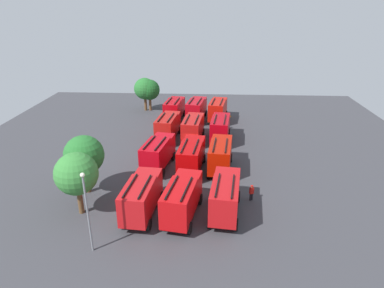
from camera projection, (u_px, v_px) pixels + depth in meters
The scene contains 22 objects.
ground_plane at pixel (192, 153), 46.29m from camera, with size 66.14×66.14×0.00m, color #38383D.
fire_truck_0 at pixel (225, 195), 32.08m from camera, with size 7.43×3.40×3.88m.
fire_truck_1 at pixel (220, 154), 40.81m from camera, with size 7.39×3.29×3.88m.
fire_truck_2 at pixel (220, 127), 49.65m from camera, with size 7.40×3.32×3.88m.
fire_truck_3 at pixel (218, 109), 58.31m from camera, with size 7.48×3.58×3.88m.
fire_truck_4 at pixel (182, 198), 31.66m from camera, with size 7.50×3.68×3.88m.
fire_truck_5 at pixel (191, 155), 40.58m from camera, with size 7.41×3.34×3.88m.
fire_truck_6 at pixel (193, 128), 49.62m from camera, with size 7.40×3.30×3.88m.
fire_truck_7 at pixel (196, 108), 58.73m from camera, with size 7.49×3.62×3.88m.
fire_truck_8 at pixel (142, 196), 32.00m from camera, with size 7.38×3.24×3.88m.
fire_truck_9 at pixel (158, 152), 41.43m from camera, with size 7.50×3.69×3.88m.
fire_truck_10 at pixel (168, 126), 50.41m from camera, with size 7.43×3.40×3.88m.
fire_truck_11 at pixel (174, 108), 58.74m from camera, with size 7.42×3.38×3.88m.
firefighter_0 at pixel (225, 124), 54.80m from camera, with size 0.48×0.37×1.78m.
firefighter_1 at pixel (251, 192), 34.90m from camera, with size 0.39×0.48×1.73m.
tree_0 at pixel (76, 174), 31.54m from camera, with size 4.10×4.10×6.36m.
tree_1 at pixel (84, 155), 35.20m from camera, with size 4.19×4.19×6.50m.
tree_2 at pixel (150, 90), 63.49m from camera, with size 3.85×3.85×5.96m.
tree_3 at pixel (145, 89), 63.47m from camera, with size 4.03×4.03×6.25m.
traffic_cone_0 at pixel (122, 217), 31.92m from camera, with size 0.51×0.51×0.73m, color #F2600C.
traffic_cone_1 at pixel (230, 115), 61.02m from camera, with size 0.46×0.46×0.66m, color #F2600C.
lamppost at pixel (87, 207), 26.48m from camera, with size 0.36×0.36×7.26m.
Camera 1 is at (-42.17, -2.32, 19.00)m, focal length 31.51 mm.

